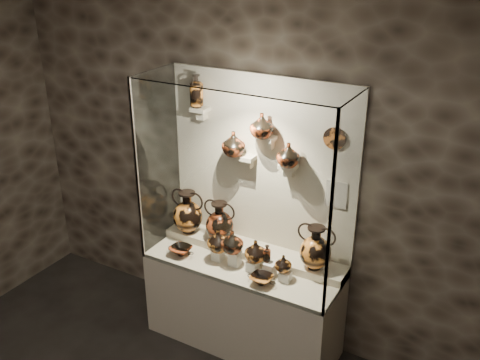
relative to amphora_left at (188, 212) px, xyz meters
name	(u,v)px	position (x,y,z in m)	size (l,w,h in m)	color
wall_back	(262,168)	(0.65, 0.19, 0.50)	(5.00, 0.02, 3.20)	black
plinth	(243,304)	(0.65, -0.13, -0.70)	(1.70, 0.60, 0.80)	beige
front_tier	(243,265)	(0.65, -0.13, -0.29)	(1.68, 0.58, 0.03)	#C2B396
rear_tier	(253,252)	(0.65, 0.05, -0.25)	(1.70, 0.25, 0.10)	#C2B396
back_panel	(262,168)	(0.65, 0.19, 0.50)	(1.70, 0.03, 1.60)	beige
glass_front	(224,195)	(0.65, -0.42, 0.50)	(1.70, 0.01, 1.60)	white
glass_left	(158,162)	(-0.20, -0.13, 0.50)	(0.01, 0.60, 1.60)	white
glass_right	(345,205)	(1.49, -0.13, 0.50)	(0.01, 0.60, 1.60)	white
glass_top	(244,82)	(0.65, -0.13, 1.29)	(1.70, 0.60, 0.01)	white
frame_post_left	(137,173)	(-0.19, -0.42, 0.50)	(0.02, 0.02, 1.60)	gray
frame_post_right	(330,221)	(1.49, -0.42, 0.50)	(0.02, 0.02, 1.60)	gray
pedestal_a	(218,254)	(0.43, -0.18, -0.22)	(0.09, 0.09, 0.10)	silver
pedestal_b	(235,258)	(0.60, -0.18, -0.21)	(0.09, 0.09, 0.13)	silver
pedestal_c	(253,265)	(0.77, -0.18, -0.23)	(0.09, 0.09, 0.09)	silver
pedestal_d	(270,269)	(0.93, -0.18, -0.21)	(0.09, 0.09, 0.12)	silver
pedestal_e	(285,276)	(1.07, -0.18, -0.23)	(0.09, 0.09, 0.08)	silver
bracket_ul	(200,109)	(0.10, 0.11, 0.95)	(0.14, 0.12, 0.04)	beige
bracket_ca	(247,157)	(0.55, 0.11, 0.60)	(0.14, 0.12, 0.04)	beige
bracket_cb	(269,139)	(0.75, 0.11, 0.80)	(0.10, 0.12, 0.04)	beige
bracket_cc	(288,166)	(0.93, 0.11, 0.60)	(0.14, 0.12, 0.04)	beige
amphora_left	(188,212)	(0.00, 0.00, 0.00)	(0.32, 0.32, 0.40)	orange
amphora_mid	(220,221)	(0.33, 0.01, -0.02)	(0.30, 0.30, 0.37)	#9F3E1C
amphora_right	(315,247)	(1.24, 0.01, -0.01)	(0.30, 0.30, 0.38)	orange
jug_a	(218,240)	(0.44, -0.19, -0.07)	(0.19, 0.19, 0.20)	orange
jug_b	(232,242)	(0.58, -0.19, -0.04)	(0.19, 0.19, 0.20)	#9F3E1C
jug_c	(256,251)	(0.79, -0.16, -0.09)	(0.18, 0.18, 0.19)	orange
jug_e	(283,263)	(1.04, -0.17, -0.12)	(0.14, 0.14, 0.14)	orange
lekythos_small	(267,252)	(0.89, -0.17, -0.07)	(0.07, 0.07, 0.17)	#9F3E1C
kylix_left	(181,250)	(0.11, -0.28, -0.22)	(0.24, 0.21, 0.10)	#9F3E1C
kylix_right	(262,279)	(0.92, -0.32, -0.23)	(0.23, 0.20, 0.09)	orange
lekythos_tall	(197,89)	(0.07, 0.10, 1.12)	(0.12, 0.12, 0.31)	orange
ovoid_vase_a	(234,144)	(0.45, 0.06, 0.72)	(0.20, 0.20, 0.21)	#9F3E1C
ovoid_vase_b	(262,125)	(0.70, 0.07, 0.92)	(0.19, 0.19, 0.20)	#9F3E1C
ovoid_vase_c	(288,155)	(0.94, 0.07, 0.71)	(0.19, 0.19, 0.20)	#9F3E1C
wall_plate	(334,138)	(1.27, 0.16, 0.88)	(0.17, 0.17, 0.02)	brown
info_placard	(336,194)	(1.32, 0.17, 0.42)	(0.17, 0.01, 0.23)	beige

